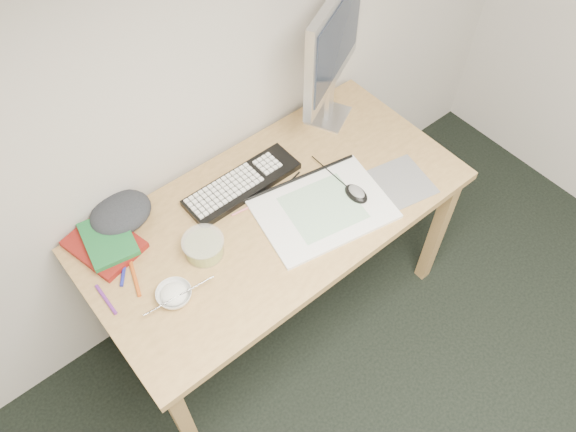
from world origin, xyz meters
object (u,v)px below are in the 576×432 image
at_px(monitor, 334,45).
at_px(keyboard, 242,184).
at_px(desk, 276,223).
at_px(rice_bowl, 174,295).
at_px(sketchpad, 323,209).

bearing_deg(monitor, keyboard, 162.17).
relative_size(desk, keyboard, 3.10).
height_order(desk, keyboard, keyboard).
xyz_separation_m(keyboard, monitor, (0.50, 0.08, 0.34)).
xyz_separation_m(keyboard, rice_bowl, (-0.44, -0.24, 0.00)).
bearing_deg(rice_bowl, desk, 8.85).
xyz_separation_m(sketchpad, rice_bowl, (-0.60, 0.03, 0.01)).
bearing_deg(keyboard, monitor, 8.39).
xyz_separation_m(desk, sketchpad, (0.13, -0.11, 0.09)).
distance_m(keyboard, rice_bowl, 0.50).
distance_m(desk, monitor, 0.68).
relative_size(desk, monitor, 2.51).
bearing_deg(rice_bowl, monitor, 18.46).
relative_size(monitor, rice_bowl, 4.84).
distance_m(desk, sketchpad, 0.19).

